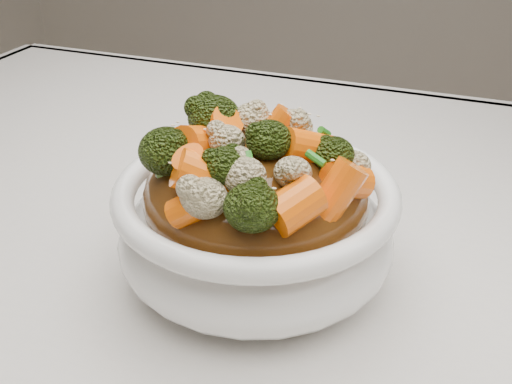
% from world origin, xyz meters
% --- Properties ---
extents(tablecloth, '(1.20, 0.80, 0.04)m').
position_xyz_m(tablecloth, '(0.00, 0.00, 0.73)').
color(tablecloth, silver).
rests_on(tablecloth, dining_table).
extents(bowl, '(0.27, 0.27, 0.08)m').
position_xyz_m(bowl, '(-0.02, -0.05, 0.79)').
color(bowl, white).
rests_on(bowl, tablecloth).
extents(sauce_base, '(0.22, 0.22, 0.09)m').
position_xyz_m(sauce_base, '(-0.02, -0.05, 0.82)').
color(sauce_base, '#4F2B0D').
rests_on(sauce_base, bowl).
extents(carrots, '(0.22, 0.22, 0.05)m').
position_xyz_m(carrots, '(-0.02, -0.05, 0.88)').
color(carrots, '#FF6608').
rests_on(carrots, sauce_base).
extents(broccoli, '(0.22, 0.22, 0.04)m').
position_xyz_m(broccoli, '(-0.02, -0.05, 0.88)').
color(broccoli, black).
rests_on(broccoli, sauce_base).
extents(cauliflower, '(0.22, 0.22, 0.03)m').
position_xyz_m(cauliflower, '(-0.02, -0.05, 0.88)').
color(cauliflower, beige).
rests_on(cauliflower, sauce_base).
extents(scallions, '(0.16, 0.16, 0.02)m').
position_xyz_m(scallions, '(-0.02, -0.05, 0.88)').
color(scallions, '#22731A').
rests_on(scallions, sauce_base).
extents(sesame_seeds, '(0.19, 0.19, 0.01)m').
position_xyz_m(sesame_seeds, '(-0.02, -0.05, 0.88)').
color(sesame_seeds, beige).
rests_on(sesame_seeds, sauce_base).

